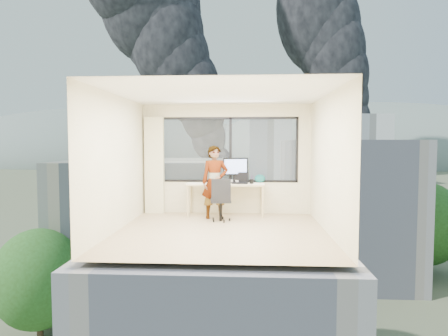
# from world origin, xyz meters

# --- Properties ---
(floor) EXTENTS (4.00, 4.00, 0.01)m
(floor) POSITION_xyz_m (0.00, 0.00, 0.00)
(floor) COLOR tan
(floor) RESTS_ON ground
(ceiling) EXTENTS (4.00, 4.00, 0.01)m
(ceiling) POSITION_xyz_m (0.00, 0.00, 2.60)
(ceiling) COLOR white
(ceiling) RESTS_ON ground
(wall_front) EXTENTS (4.00, 0.01, 2.60)m
(wall_front) POSITION_xyz_m (0.00, -2.00, 1.30)
(wall_front) COLOR beige
(wall_front) RESTS_ON ground
(wall_left) EXTENTS (0.01, 4.00, 2.60)m
(wall_left) POSITION_xyz_m (-2.00, 0.00, 1.30)
(wall_left) COLOR beige
(wall_left) RESTS_ON ground
(wall_right) EXTENTS (0.01, 4.00, 2.60)m
(wall_right) POSITION_xyz_m (2.00, 0.00, 1.30)
(wall_right) COLOR beige
(wall_right) RESTS_ON ground
(window_wall) EXTENTS (3.30, 0.16, 1.55)m
(window_wall) POSITION_xyz_m (0.05, 2.00, 1.52)
(window_wall) COLOR black
(window_wall) RESTS_ON ground
(curtain) EXTENTS (0.45, 0.14, 2.30)m
(curtain) POSITION_xyz_m (-1.72, 1.88, 1.15)
(curtain) COLOR beige
(curtain) RESTS_ON floor
(desk) EXTENTS (1.80, 0.60, 0.75)m
(desk) POSITION_xyz_m (0.00, 1.66, 0.38)
(desk) COLOR #CCB889
(desk) RESTS_ON floor
(chair) EXTENTS (0.54, 0.54, 0.95)m
(chair) POSITION_xyz_m (-0.07, 1.00, 0.47)
(chair) COLOR black
(chair) RESTS_ON floor
(person) EXTENTS (0.66, 0.51, 1.63)m
(person) POSITION_xyz_m (-0.22, 1.31, 0.81)
(person) COLOR #2D2D33
(person) RESTS_ON floor
(monitor) EXTENTS (0.61, 0.27, 0.60)m
(monitor) POSITION_xyz_m (0.22, 1.80, 1.05)
(monitor) COLOR black
(monitor) RESTS_ON desk
(game_console) EXTENTS (0.34, 0.32, 0.07)m
(game_console) POSITION_xyz_m (0.20, 1.90, 0.78)
(game_console) COLOR white
(game_console) RESTS_ON desk
(laptop) EXTENTS (0.40, 0.42, 0.23)m
(laptop) POSITION_xyz_m (0.33, 1.65, 0.87)
(laptop) COLOR black
(laptop) RESTS_ON desk
(cellphone) EXTENTS (0.13, 0.09, 0.01)m
(cellphone) POSITION_xyz_m (-0.18, 1.57, 0.76)
(cellphone) COLOR black
(cellphone) RESTS_ON desk
(pen_cup) EXTENTS (0.09, 0.09, 0.11)m
(pen_cup) POSITION_xyz_m (0.60, 1.63, 0.80)
(pen_cup) COLOR black
(pen_cup) RESTS_ON desk
(handbag) EXTENTS (0.26, 0.16, 0.19)m
(handbag) POSITION_xyz_m (0.80, 1.89, 0.85)
(handbag) COLOR #0B4146
(handbag) RESTS_ON desk
(exterior_ground) EXTENTS (400.00, 400.00, 0.04)m
(exterior_ground) POSITION_xyz_m (0.00, 120.00, -14.00)
(exterior_ground) COLOR #515B3D
(exterior_ground) RESTS_ON ground
(near_bldg_a) EXTENTS (16.00, 12.00, 14.00)m
(near_bldg_a) POSITION_xyz_m (-9.00, 30.00, -7.00)
(near_bldg_a) COLOR beige
(near_bldg_a) RESTS_ON exterior_ground
(near_bldg_b) EXTENTS (14.00, 13.00, 16.00)m
(near_bldg_b) POSITION_xyz_m (12.00, 38.00, -6.00)
(near_bldg_b) COLOR silver
(near_bldg_b) RESTS_ON exterior_ground
(far_tower_a) EXTENTS (14.00, 14.00, 28.00)m
(far_tower_a) POSITION_xyz_m (-35.00, 95.00, 0.00)
(far_tower_a) COLOR silver
(far_tower_a) RESTS_ON exterior_ground
(far_tower_b) EXTENTS (13.00, 13.00, 30.00)m
(far_tower_b) POSITION_xyz_m (8.00, 120.00, 1.00)
(far_tower_b) COLOR silver
(far_tower_b) RESTS_ON exterior_ground
(far_tower_c) EXTENTS (15.00, 15.00, 26.00)m
(far_tower_c) POSITION_xyz_m (45.00, 140.00, -1.00)
(far_tower_c) COLOR silver
(far_tower_c) RESTS_ON exterior_ground
(far_tower_d) EXTENTS (16.00, 14.00, 22.00)m
(far_tower_d) POSITION_xyz_m (-60.00, 150.00, -3.00)
(far_tower_d) COLOR silver
(far_tower_d) RESTS_ON exterior_ground
(hill_a) EXTENTS (288.00, 216.00, 90.00)m
(hill_a) POSITION_xyz_m (-120.00, 320.00, -14.00)
(hill_a) COLOR slate
(hill_a) RESTS_ON exterior_ground
(hill_b) EXTENTS (300.00, 220.00, 96.00)m
(hill_b) POSITION_xyz_m (100.00, 320.00, -14.00)
(hill_b) COLOR slate
(hill_b) RESTS_ON exterior_ground
(tree_a) EXTENTS (7.00, 7.00, 8.00)m
(tree_a) POSITION_xyz_m (-16.00, 22.00, -10.00)
(tree_a) COLOR #274D19
(tree_a) RESTS_ON exterior_ground
(tree_b) EXTENTS (7.60, 7.60, 9.00)m
(tree_b) POSITION_xyz_m (4.00, 18.00, -9.50)
(tree_b) COLOR #274D19
(tree_b) RESTS_ON exterior_ground
(tree_c) EXTENTS (8.40, 8.40, 10.00)m
(tree_c) POSITION_xyz_m (22.00, 40.00, -9.00)
(tree_c) COLOR #274D19
(tree_c) RESTS_ON exterior_ground
(smoke_plume_a) EXTENTS (40.00, 24.00, 90.00)m
(smoke_plume_a) POSITION_xyz_m (-10.00, 150.00, 39.00)
(smoke_plume_a) COLOR black
(smoke_plume_a) RESTS_ON exterior_ground
(smoke_plume_b) EXTENTS (30.00, 18.00, 70.00)m
(smoke_plume_b) POSITION_xyz_m (55.00, 170.00, 27.00)
(smoke_plume_b) COLOR black
(smoke_plume_b) RESTS_ON exterior_ground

